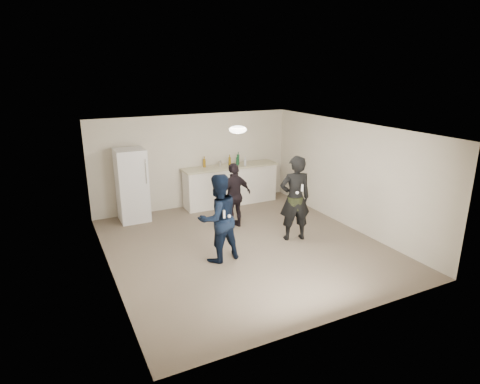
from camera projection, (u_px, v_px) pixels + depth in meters
name	position (u px, v px, depth m)	size (l,w,h in m)	color
floor	(244.00, 246.00, 8.60)	(6.00, 6.00, 0.00)	#6B5B4C
ceiling	(245.00, 129.00, 7.86)	(6.00, 6.00, 0.00)	silver
wall_back	(194.00, 161.00, 10.80)	(6.00, 6.00, 0.00)	beige
wall_front	(340.00, 245.00, 5.66)	(6.00, 6.00, 0.00)	beige
wall_left	(105.00, 210.00, 7.07)	(6.00, 6.00, 0.00)	beige
wall_right	(349.00, 175.00, 9.39)	(6.00, 6.00, 0.00)	beige
counter	(230.00, 186.00, 11.12)	(2.60, 0.56, 1.05)	white
counter_top	(230.00, 167.00, 10.96)	(2.68, 0.64, 0.04)	beige
fridge	(132.00, 185.00, 9.81)	(0.70, 0.70, 1.80)	white
fridge_handle	(146.00, 172.00, 9.50)	(0.02, 0.02, 0.60)	silver
ceiling_dome	(238.00, 130.00, 8.13)	(0.36, 0.36, 0.16)	white
shaker	(220.00, 164.00, 10.84)	(0.08, 0.08, 0.17)	silver
man	(218.00, 218.00, 7.73)	(0.85, 0.66, 1.75)	#0D1D39
woman	(295.00, 198.00, 8.68)	(0.69, 0.45, 1.89)	black
camo_shorts	(295.00, 203.00, 8.70)	(0.34, 0.34, 0.28)	#2A3417
spectator	(235.00, 196.00, 9.41)	(0.91, 0.38, 1.56)	black
remote_man	(224.00, 214.00, 7.44)	(0.04, 0.04, 0.15)	white
nunchuk_man	(229.00, 216.00, 7.53)	(0.07, 0.07, 0.07)	white
remote_woman	(302.00, 188.00, 8.37)	(0.04, 0.04, 0.15)	white
nunchuk_woman	(297.00, 193.00, 8.38)	(0.07, 0.07, 0.07)	white
bottle_cluster	(229.00, 162.00, 10.93)	(1.14, 0.39, 0.28)	#7A5D11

